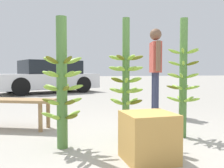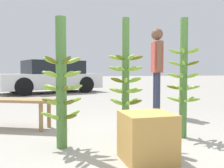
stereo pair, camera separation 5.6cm
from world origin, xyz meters
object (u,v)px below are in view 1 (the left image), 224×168
at_px(market_bench, 5,103).
at_px(parked_car, 48,77).
at_px(banana_stalk_right, 183,77).
at_px(produce_crate, 148,137).
at_px(banana_stalk_left, 62,85).
at_px(banana_stalk_center, 126,80).
at_px(vendor_person, 155,63).

height_order(market_bench, parked_car, parked_car).
distance_m(banana_stalk_right, produce_crate, 1.20).
xyz_separation_m(banana_stalk_left, banana_stalk_right, (1.59, 0.03, 0.07)).
height_order(banana_stalk_center, market_bench, banana_stalk_center).
bearing_deg(vendor_person, parked_car, 30.96).
relative_size(vendor_person, parked_car, 0.39).
bearing_deg(market_bench, vendor_person, 33.30).
relative_size(banana_stalk_right, produce_crate, 3.31).
relative_size(banana_stalk_center, market_bench, 0.98).
xyz_separation_m(banana_stalk_left, banana_stalk_center, (0.80, 0.08, 0.04)).
bearing_deg(vendor_person, produce_crate, 165.79).
xyz_separation_m(banana_stalk_center, produce_crate, (-0.02, -0.73, -0.54)).
bearing_deg(banana_stalk_right, vendor_person, 76.31).
distance_m(market_bench, produce_crate, 2.46).
xyz_separation_m(banana_stalk_center, market_bench, (-1.56, 1.18, -0.38)).
bearing_deg(banana_stalk_left, parked_car, 89.42).
bearing_deg(parked_car, banana_stalk_right, 172.44).
relative_size(vendor_person, produce_crate, 3.63).
bearing_deg(vendor_person, banana_stalk_left, 143.47).
bearing_deg(vendor_person, banana_stalk_right, 179.53).
distance_m(banana_stalk_center, vendor_person, 2.03).
distance_m(banana_stalk_left, produce_crate, 1.13).
bearing_deg(market_bench, banana_stalk_left, -34.37).
height_order(banana_stalk_right, market_bench, banana_stalk_right).
relative_size(banana_stalk_right, vendor_person, 0.91).
relative_size(banana_stalk_right, parked_car, 0.36).
distance_m(banana_stalk_left, market_bench, 1.51).
relative_size(banana_stalk_left, banana_stalk_center, 0.97).
height_order(banana_stalk_left, produce_crate, banana_stalk_left).
relative_size(banana_stalk_center, produce_crate, 3.24).
bearing_deg(produce_crate, market_bench, 129.00).
height_order(banana_stalk_center, parked_car, banana_stalk_center).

